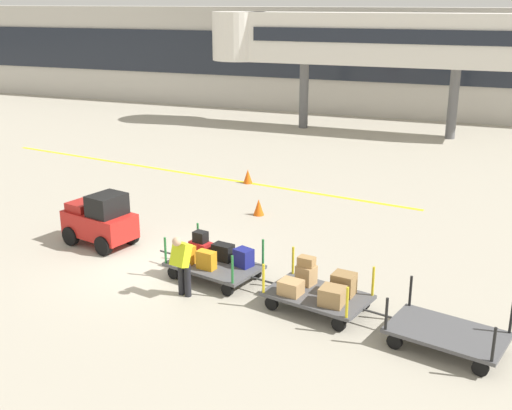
{
  "coord_description": "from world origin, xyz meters",
  "views": [
    {
      "loc": [
        8.41,
        -13.55,
        6.78
      ],
      "look_at": [
        1.63,
        3.59,
        0.82
      ],
      "focal_mm": 44.52,
      "sensor_mm": 36.0,
      "label": 1
    }
  ],
  "objects_px": {
    "baggage_cart_lead": "(212,259)",
    "safety_cone_far": "(259,207)",
    "baggage_handler": "(182,263)",
    "baggage_tug": "(100,220)",
    "baggage_cart_middle": "(319,290)",
    "baggage_cart_tail": "(446,333)",
    "safety_cone_near": "(248,176)"
  },
  "relations": [
    {
      "from": "baggage_cart_lead",
      "to": "safety_cone_far",
      "type": "relative_size",
      "value": 5.61
    },
    {
      "from": "baggage_handler",
      "to": "safety_cone_far",
      "type": "height_order",
      "value": "baggage_handler"
    },
    {
      "from": "baggage_cart_lead",
      "to": "baggage_handler",
      "type": "bearing_deg",
      "value": -98.04
    },
    {
      "from": "baggage_cart_lead",
      "to": "safety_cone_far",
      "type": "bearing_deg",
      "value": 97.77
    },
    {
      "from": "baggage_tug",
      "to": "baggage_cart_middle",
      "type": "xyz_separation_m",
      "value": [
        7.02,
        -1.62,
        -0.25
      ]
    },
    {
      "from": "baggage_cart_tail",
      "to": "baggage_handler",
      "type": "bearing_deg",
      "value": 178.44
    },
    {
      "from": "baggage_tug",
      "to": "safety_cone_near",
      "type": "bearing_deg",
      "value": 78.98
    },
    {
      "from": "baggage_cart_tail",
      "to": "baggage_cart_lead",
      "type": "bearing_deg",
      "value": 166.46
    },
    {
      "from": "baggage_tug",
      "to": "safety_cone_near",
      "type": "xyz_separation_m",
      "value": [
        1.48,
        7.59,
        -0.48
      ]
    },
    {
      "from": "baggage_cart_middle",
      "to": "baggage_handler",
      "type": "height_order",
      "value": "baggage_handler"
    },
    {
      "from": "safety_cone_near",
      "to": "baggage_tug",
      "type": "bearing_deg",
      "value": -101.02
    },
    {
      "from": "baggage_tug",
      "to": "baggage_handler",
      "type": "distance_m",
      "value": 4.34
    },
    {
      "from": "baggage_cart_tail",
      "to": "baggage_cart_middle",
      "type": "bearing_deg",
      "value": 166.61
    },
    {
      "from": "safety_cone_far",
      "to": "baggage_cart_tail",
      "type": "bearing_deg",
      "value": -44.33
    },
    {
      "from": "baggage_cart_middle",
      "to": "baggage_cart_tail",
      "type": "distance_m",
      "value": 2.96
    },
    {
      "from": "baggage_cart_tail",
      "to": "baggage_handler",
      "type": "height_order",
      "value": "baggage_handler"
    },
    {
      "from": "baggage_tug",
      "to": "baggage_handler",
      "type": "xyz_separation_m",
      "value": [
        3.78,
        -2.14,
        0.11
      ]
    },
    {
      "from": "baggage_handler",
      "to": "safety_cone_near",
      "type": "xyz_separation_m",
      "value": [
        -2.3,
        9.73,
        -0.59
      ]
    },
    {
      "from": "baggage_cart_lead",
      "to": "baggage_cart_middle",
      "type": "distance_m",
      "value": 3.15
    },
    {
      "from": "baggage_cart_tail",
      "to": "safety_cone_near",
      "type": "height_order",
      "value": "baggage_cart_tail"
    },
    {
      "from": "baggage_cart_lead",
      "to": "baggage_cart_tail",
      "type": "relative_size",
      "value": 1.0
    },
    {
      "from": "baggage_tug",
      "to": "safety_cone_far",
      "type": "bearing_deg",
      "value": 51.85
    },
    {
      "from": "safety_cone_far",
      "to": "baggage_tug",
      "type": "bearing_deg",
      "value": -128.15
    },
    {
      "from": "baggage_handler",
      "to": "safety_cone_near",
      "type": "bearing_deg",
      "value": 103.31
    },
    {
      "from": "baggage_cart_lead",
      "to": "baggage_cart_middle",
      "type": "xyz_separation_m",
      "value": [
        3.06,
        -0.75,
        -0.0
      ]
    },
    {
      "from": "baggage_tug",
      "to": "safety_cone_far",
      "type": "height_order",
      "value": "baggage_tug"
    },
    {
      "from": "safety_cone_near",
      "to": "safety_cone_far",
      "type": "distance_m",
      "value": 3.87
    },
    {
      "from": "baggage_cart_tail",
      "to": "safety_cone_far",
      "type": "distance_m",
      "value": 9.26
    },
    {
      "from": "baggage_cart_lead",
      "to": "safety_cone_near",
      "type": "bearing_deg",
      "value": 106.33
    },
    {
      "from": "baggage_cart_tail",
      "to": "safety_cone_far",
      "type": "bearing_deg",
      "value": 135.67
    },
    {
      "from": "baggage_cart_middle",
      "to": "safety_cone_far",
      "type": "distance_m",
      "value": 6.9
    },
    {
      "from": "safety_cone_far",
      "to": "baggage_handler",
      "type": "bearing_deg",
      "value": -85.38
    }
  ]
}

